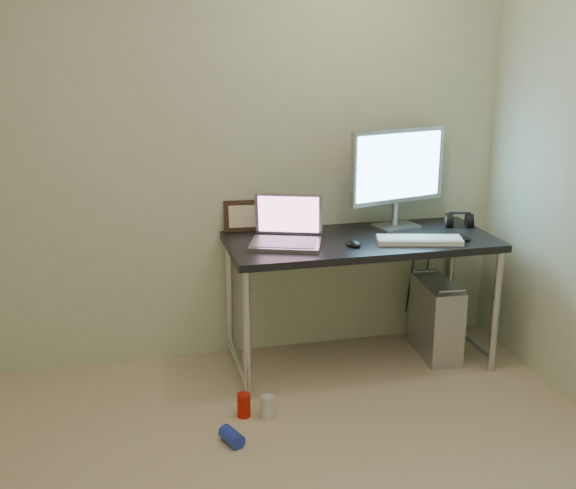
% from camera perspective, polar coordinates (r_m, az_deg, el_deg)
% --- Properties ---
extents(wall_back, '(3.50, 0.02, 2.50)m').
position_cam_1_polar(wall_back, '(4.03, -6.71, 7.83)').
color(wall_back, beige).
rests_on(wall_back, ground).
extents(desk, '(1.48, 0.65, 0.75)m').
position_cam_1_polar(desk, '(4.03, 5.75, -0.66)').
color(desk, black).
rests_on(desk, ground).
extents(tower_computer, '(0.21, 0.44, 0.47)m').
position_cam_1_polar(tower_computer, '(4.35, 11.61, -5.79)').
color(tower_computer, silver).
rests_on(tower_computer, ground).
extents(cable_a, '(0.01, 0.16, 0.69)m').
position_cam_1_polar(cable_a, '(4.51, 9.70, -2.49)').
color(cable_a, black).
rests_on(cable_a, ground).
extents(cable_b, '(0.02, 0.11, 0.71)m').
position_cam_1_polar(cable_b, '(4.53, 10.83, -2.72)').
color(cable_b, black).
rests_on(cable_b, ground).
extents(can_red, '(0.08, 0.08, 0.12)m').
position_cam_1_polar(can_red, '(3.69, -3.51, -12.56)').
color(can_red, red).
rests_on(can_red, ground).
extents(can_white, '(0.08, 0.08, 0.12)m').
position_cam_1_polar(can_white, '(3.67, -1.65, -12.71)').
color(can_white, silver).
rests_on(can_white, ground).
extents(can_blue, '(0.12, 0.15, 0.07)m').
position_cam_1_polar(can_blue, '(3.49, -4.47, -14.90)').
color(can_blue, '#2034BA').
rests_on(can_blue, ground).
extents(laptop, '(0.45, 0.41, 0.26)m').
position_cam_1_polar(laptop, '(3.88, -0.09, 0.97)').
color(laptop, '#A2A1A8').
rests_on(laptop, desk).
extents(monitor, '(0.61, 0.23, 0.58)m').
position_cam_1_polar(monitor, '(4.18, 8.67, 5.81)').
color(monitor, '#A2A1A8').
rests_on(monitor, desk).
extents(keyboard, '(0.48, 0.26, 0.03)m').
position_cam_1_polar(keyboard, '(3.97, 10.34, 0.35)').
color(keyboard, white).
rests_on(keyboard, desk).
extents(mouse_right, '(0.07, 0.11, 0.03)m').
position_cam_1_polar(mouse_right, '(4.07, 13.70, 0.60)').
color(mouse_right, black).
rests_on(mouse_right, desk).
extents(mouse_left, '(0.09, 0.12, 0.04)m').
position_cam_1_polar(mouse_left, '(3.86, 5.18, 0.18)').
color(mouse_left, black).
rests_on(mouse_left, desk).
extents(headphones, '(0.18, 0.10, 0.11)m').
position_cam_1_polar(headphones, '(4.35, 13.36, 1.79)').
color(headphones, black).
rests_on(headphones, desk).
extents(picture_frame, '(0.23, 0.08, 0.18)m').
position_cam_1_polar(picture_frame, '(4.12, -3.54, 2.27)').
color(picture_frame, black).
rests_on(picture_frame, desk).
extents(webcam, '(0.04, 0.03, 0.12)m').
position_cam_1_polar(webcam, '(4.11, -0.48, 2.23)').
color(webcam, silver).
rests_on(webcam, desk).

